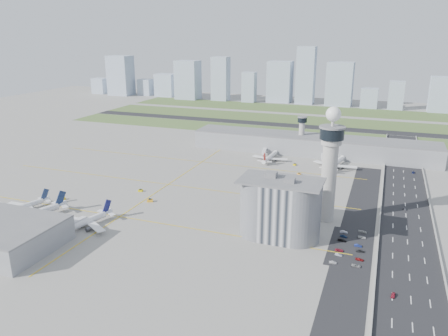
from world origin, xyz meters
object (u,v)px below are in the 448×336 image
(jet_bridge_near_1, at_px, (20,222))
(car_lot_9, at_px, (358,246))
(tug_1, at_px, (62,201))
(car_lot_11, at_px, (363,232))
(car_lot_6, at_px, (356,266))
(car_lot_10, at_px, (362,237))
(car_lot_5, at_px, (344,232))
(car_hw_0, at_px, (393,295))
(jet_bridge_near_2, at_px, (65,230))
(car_lot_0, at_px, (333,262))
(airplane_near_b, at_px, (31,210))
(car_lot_1, at_px, (339,255))
(car_lot_3, at_px, (342,240))
(jet_bridge_far_0, at_px, (265,151))
(car_lot_4, at_px, (344,236))
(tug_0, at_px, (62,198))
(car_hw_1, at_px, (405,209))
(airplane_far_a, at_px, (270,154))
(airplane_near_a, at_px, (21,204))
(car_hw_2, at_px, (413,172))
(car_hw_4, at_px, (395,151))
(tug_3, at_px, (140,190))
(airplane_near_c, at_px, (83,219))
(car_lot_7, at_px, (360,259))
(car_lot_2, at_px, (339,250))
(tug_2, at_px, (150,200))
(admin_building, at_px, (280,209))
(airplane_far_b, at_px, (336,160))
(tug_4, at_px, (295,164))
(jet_bridge_far_1, at_px, (323,156))
(tug_5, at_px, (299,174))

(jet_bridge_near_1, xyz_separation_m, car_lot_9, (174.83, 40.92, -2.24))
(tug_1, relative_size, car_lot_11, 0.75)
(car_lot_6, bearing_deg, car_lot_10, -0.32)
(car_lot_5, xyz_separation_m, car_hw_0, (24.77, -53.09, 0.01))
(car_lot_5, height_order, car_lot_9, car_lot_5)
(jet_bridge_near_2, height_order, car_lot_0, jet_bridge_near_2)
(airplane_near_b, height_order, car_lot_1, airplane_near_b)
(jet_bridge_near_1, relative_size, car_lot_3, 3.19)
(jet_bridge_far_0, relative_size, car_lot_4, 3.74)
(tug_0, bearing_deg, car_lot_0, 24.93)
(car_hw_1, bearing_deg, airplane_near_b, -163.69)
(airplane_far_a, relative_size, car_lot_4, 9.49)
(car_lot_3, bearing_deg, airplane_near_a, 105.03)
(car_lot_9, bearing_deg, car_hw_2, -12.87)
(car_lot_1, bearing_deg, car_hw_4, 0.47)
(car_lot_3, xyz_separation_m, car_hw_1, (30.68, 55.43, -0.07))
(tug_3, height_order, car_lot_9, tug_3)
(airplane_near_c, bearing_deg, car_lot_7, 110.83)
(car_lot_2, xyz_separation_m, car_lot_6, (8.95, -12.46, 0.01))
(airplane_near_b, bearing_deg, tug_2, 153.91)
(car_lot_4, height_order, car_hw_2, car_lot_4)
(admin_building, relative_size, airplane_near_b, 0.97)
(airplane_near_b, distance_m, car_lot_11, 183.38)
(jet_bridge_near_1, xyz_separation_m, tug_3, (32.27, 71.91, -2.00))
(airplane_far_b, bearing_deg, tug_4, 110.24)
(tug_2, distance_m, car_lot_9, 128.33)
(admin_building, xyz_separation_m, jet_bridge_far_0, (-49.99, 154.00, -12.45))
(car_lot_9, bearing_deg, tug_0, 89.32)
(jet_bridge_near_2, xyz_separation_m, car_lot_10, (146.03, 51.24, -2.28))
(airplane_far_b, height_order, car_hw_1, airplane_far_b)
(jet_bridge_far_0, distance_m, car_lot_9, 176.65)
(airplane_near_b, xyz_separation_m, car_hw_2, (205.72, 170.54, -5.48))
(car_lot_0, bearing_deg, car_lot_1, -14.97)
(admin_building, height_order, car_hw_1, admin_building)
(jet_bridge_far_1, distance_m, car_hw_0, 199.91)
(airplane_near_b, bearing_deg, jet_bridge_far_1, 162.30)
(car_lot_4, relative_size, car_hw_4, 1.08)
(tug_3, height_order, car_lot_10, tug_3)
(jet_bridge_far_0, relative_size, jet_bridge_far_1, 1.00)
(car_lot_10, bearing_deg, car_lot_6, -178.82)
(car_lot_0, xyz_separation_m, car_lot_1, (1.61, 8.27, -0.04))
(car_lot_4, bearing_deg, airplane_far_a, 37.54)
(airplane_far_a, height_order, tug_5, airplane_far_a)
(admin_building, height_order, jet_bridge_near_2, admin_building)
(airplane_far_b, relative_size, car_lot_5, 10.48)
(tug_3, distance_m, car_hw_1, 167.43)
(car_lot_3, relative_size, car_hw_0, 1.15)
(jet_bridge_near_2, xyz_separation_m, car_lot_0, (135.22, 19.71, -2.25))
(tug_4, xyz_separation_m, car_lot_5, (50.01, -114.06, -0.16))
(car_lot_4, height_order, car_lot_9, car_lot_4)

